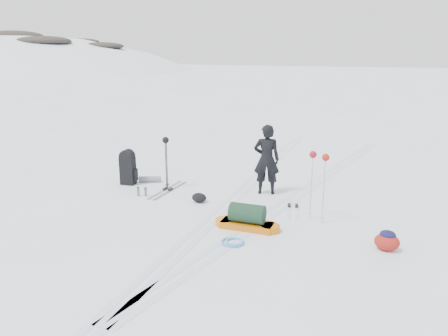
{
  "coord_description": "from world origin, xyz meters",
  "views": [
    {
      "loc": [
        3.98,
        -8.85,
        3.56
      ],
      "look_at": [
        -0.03,
        0.03,
        0.95
      ],
      "focal_mm": 35.0,
      "sensor_mm": 36.0,
      "label": 1
    }
  ],
  "objects_px": {
    "expedition_rucksack": "(131,168)",
    "ski_poles_black": "(166,146)",
    "pulk_sled": "(247,219)",
    "skier": "(267,159)"
  },
  "relations": [
    {
      "from": "expedition_rucksack",
      "to": "ski_poles_black",
      "type": "height_order",
      "value": "ski_poles_black"
    },
    {
      "from": "expedition_rucksack",
      "to": "ski_poles_black",
      "type": "distance_m",
      "value": 1.33
    },
    {
      "from": "expedition_rucksack",
      "to": "skier",
      "type": "bearing_deg",
      "value": 1.3
    },
    {
      "from": "pulk_sled",
      "to": "expedition_rucksack",
      "type": "bearing_deg",
      "value": 154.39
    },
    {
      "from": "pulk_sled",
      "to": "expedition_rucksack",
      "type": "xyz_separation_m",
      "value": [
        -4.08,
        1.61,
        0.25
      ]
    },
    {
      "from": "skier",
      "to": "ski_poles_black",
      "type": "height_order",
      "value": "skier"
    },
    {
      "from": "skier",
      "to": "expedition_rucksack",
      "type": "distance_m",
      "value": 3.78
    },
    {
      "from": "pulk_sled",
      "to": "ski_poles_black",
      "type": "relative_size",
      "value": 1.0
    },
    {
      "from": "expedition_rucksack",
      "to": "ski_poles_black",
      "type": "bearing_deg",
      "value": -7.96
    },
    {
      "from": "skier",
      "to": "pulk_sled",
      "type": "height_order",
      "value": "skier"
    }
  ]
}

